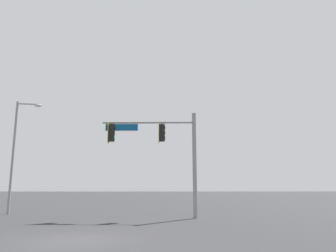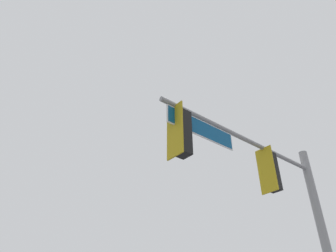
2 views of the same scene
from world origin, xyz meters
The scene contains 1 object.
signal_pole_near centered at (-3.35, -8.75, 4.38)m, with size 6.01×0.64×6.56m.
Camera 2 is at (4.37, -4.40, 1.51)m, focal length 35.00 mm.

